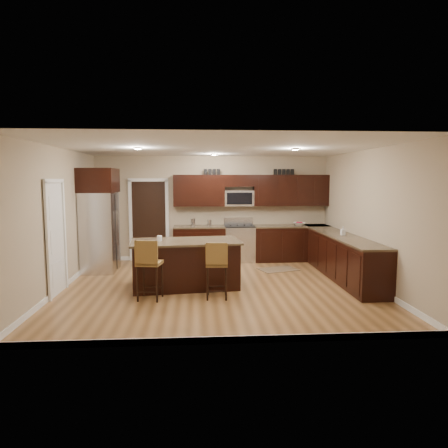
{
  "coord_description": "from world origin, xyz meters",
  "views": [
    {
      "loc": [
        -0.39,
        -7.66,
        2.11
      ],
      "look_at": [
        0.15,
        0.4,
        1.2
      ],
      "focal_mm": 32.0,
      "sensor_mm": 36.0,
      "label": 1
    }
  ],
  "objects": [
    {
      "name": "range",
      "position": [
        0.68,
        2.45,
        0.47
      ],
      "size": [
        0.76,
        0.64,
        1.11
      ],
      "color": "silver",
      "rests_on": "floor"
    },
    {
      "name": "island_jar",
      "position": [
        -1.13,
        0.05,
        0.97
      ],
      "size": [
        0.1,
        0.1,
        0.1
      ],
      "primitive_type": "cylinder",
      "color": "white",
      "rests_on": "island"
    },
    {
      "name": "wall_left",
      "position": [
        -3.0,
        0.0,
        1.35
      ],
      "size": [
        0.0,
        5.5,
        5.5
      ],
      "primitive_type": "plane",
      "rotation": [
        1.57,
        0.0,
        1.57
      ],
      "color": "tan",
      "rests_on": "floor"
    },
    {
      "name": "canister_short",
      "position": [
        -0.09,
        2.45,
        1.0
      ],
      "size": [
        0.11,
        0.11,
        0.16
      ],
      "primitive_type": "cylinder",
      "color": "silver",
      "rests_on": "base_cabinets"
    },
    {
      "name": "floor_mat",
      "position": [
        1.49,
        1.4,
        0.01
      ],
      "size": [
        0.99,
        0.81,
        0.01
      ],
      "primitive_type": "cube",
      "rotation": [
        0.0,
        0.0,
        0.32
      ],
      "color": "brown",
      "rests_on": "floor"
    },
    {
      "name": "floor",
      "position": [
        0.0,
        0.0,
        0.0
      ],
      "size": [
        6.0,
        6.0,
        0.0
      ],
      "primitive_type": "plane",
      "color": "olive",
      "rests_on": "ground"
    },
    {
      "name": "island",
      "position": [
        -0.63,
        0.05,
        0.43
      ],
      "size": [
        2.2,
        1.32,
        0.92
      ],
      "rotation": [
        0.0,
        0.0,
        0.11
      ],
      "color": "black",
      "rests_on": "floor"
    },
    {
      "name": "stool_left",
      "position": [
        -1.25,
        -0.8,
        0.67
      ],
      "size": [
        0.47,
        0.47,
        1.07
      ],
      "rotation": [
        0.0,
        0.0,
        -0.19
      ],
      "color": "olive",
      "rests_on": "floor"
    },
    {
      "name": "doorway",
      "position": [
        -1.65,
        2.73,
        1.03
      ],
      "size": [
        0.85,
        0.03,
        2.06
      ],
      "primitive_type": "cube",
      "color": "black",
      "rests_on": "floor"
    },
    {
      "name": "soap_bottle",
      "position": [
        2.7,
        0.58,
        1.01
      ],
      "size": [
        0.09,
        0.09,
        0.19
      ],
      "primitive_type": "imported",
      "rotation": [
        0.0,
        0.0,
        0.08
      ],
      "color": "#B2B2B2",
      "rests_on": "base_cabinets"
    },
    {
      "name": "canister_tall",
      "position": [
        -0.51,
        2.45,
        1.01
      ],
      "size": [
        0.12,
        0.12,
        0.19
      ],
      "primitive_type": "cylinder",
      "color": "silver",
      "rests_on": "base_cabinets"
    },
    {
      "name": "microwave",
      "position": [
        0.68,
        2.6,
        1.62
      ],
      "size": [
        0.76,
        0.31,
        0.4
      ],
      "primitive_type": "cube",
      "color": "silver",
      "rests_on": "upper_cabinets"
    },
    {
      "name": "upper_cabinets",
      "position": [
        1.04,
        2.58,
        1.84
      ],
      "size": [
        4.0,
        0.33,
        0.8
      ],
      "color": "black",
      "rests_on": "wall_back"
    },
    {
      "name": "wall_back",
      "position": [
        0.0,
        2.75,
        1.35
      ],
      "size": [
        6.0,
        0.0,
        6.0
      ],
      "primitive_type": "plane",
      "rotation": [
        1.57,
        0.0,
        0.0
      ],
      "color": "tan",
      "rests_on": "floor"
    },
    {
      "name": "fruit_bowl",
      "position": [
        2.24,
        2.45,
        0.96
      ],
      "size": [
        0.4,
        0.4,
        0.08
      ],
      "primitive_type": "imported",
      "rotation": [
        0.0,
        0.0,
        -0.32
      ],
      "color": "silver",
      "rests_on": "base_cabinets"
    },
    {
      "name": "ceiling",
      "position": [
        0.0,
        0.0,
        2.7
      ],
      "size": [
        6.0,
        6.0,
        0.0
      ],
      "primitive_type": "plane",
      "rotation": [
        3.14,
        0.0,
        0.0
      ],
      "color": "silver",
      "rests_on": "wall_back"
    },
    {
      "name": "base_cabinets",
      "position": [
        1.9,
        1.45,
        0.46
      ],
      "size": [
        4.02,
        3.96,
        0.92
      ],
      "color": "black",
      "rests_on": "floor"
    },
    {
      "name": "pantry_door",
      "position": [
        -2.98,
        -0.3,
        1.02
      ],
      "size": [
        0.03,
        0.8,
        2.04
      ],
      "primitive_type": "cube",
      "color": "white",
      "rests_on": "floor"
    },
    {
      "name": "wall_right",
      "position": [
        3.0,
        0.0,
        1.35
      ],
      "size": [
        0.0,
        5.5,
        5.5
      ],
      "primitive_type": "plane",
      "rotation": [
        1.57,
        0.0,
        -1.57
      ],
      "color": "tan",
      "rests_on": "floor"
    },
    {
      "name": "letter_decor",
      "position": [
        0.9,
        2.58,
        2.29
      ],
      "size": [
        2.2,
        0.03,
        0.15
      ],
      "primitive_type": null,
      "color": "black",
      "rests_on": "upper_cabinets"
    },
    {
      "name": "stool_right",
      "position": [
        -0.06,
        -0.8,
        0.64
      ],
      "size": [
        0.4,
        0.4,
        1.02
      ],
      "rotation": [
        0.0,
        0.0,
        -0.06
      ],
      "color": "olive",
      "rests_on": "floor"
    },
    {
      "name": "refrigerator",
      "position": [
        -2.62,
        1.54,
        1.21
      ],
      "size": [
        0.79,
        0.97,
        2.35
      ],
      "color": "silver",
      "rests_on": "floor"
    }
  ]
}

